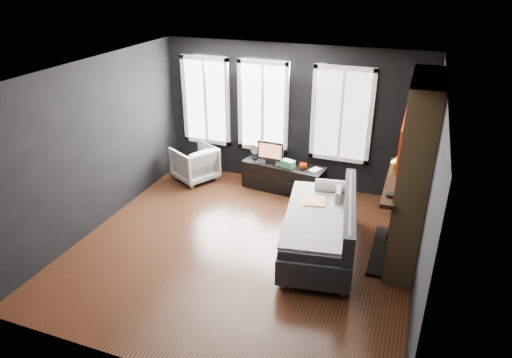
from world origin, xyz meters
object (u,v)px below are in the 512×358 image
(monitor, at_px, (271,151))
(book, at_px, (312,163))
(sofa, at_px, (319,224))
(mantel_vase, at_px, (397,162))
(mug, at_px, (303,165))
(armchair, at_px, (195,162))
(media_console, at_px, (283,177))

(monitor, relative_size, book, 2.36)
(sofa, height_order, mantel_vase, mantel_vase)
(monitor, relative_size, mug, 3.95)
(armchair, bearing_deg, media_console, 124.60)
(book, bearing_deg, sofa, -72.59)
(armchair, height_order, book, armchair)
(media_console, relative_size, monitor, 3.01)
(media_console, bearing_deg, book, 4.70)
(mug, bearing_deg, mantel_vase, -30.63)
(media_console, distance_m, mantel_vase, 2.53)
(sofa, xyz_separation_m, armchair, (-2.91, 1.64, -0.09))
(media_console, height_order, mug, mug)
(sofa, xyz_separation_m, monitor, (-1.37, 1.81, 0.30))
(monitor, height_order, mantel_vase, mantel_vase)
(sofa, bearing_deg, book, 98.44)
(sofa, xyz_separation_m, mug, (-0.71, 1.72, 0.13))
(monitor, relative_size, mantel_vase, 2.87)
(sofa, relative_size, mug, 16.61)
(mantel_vase, bearing_deg, monitor, 155.38)
(media_console, bearing_deg, monitor, -175.50)
(monitor, bearing_deg, sofa, -50.82)
(media_console, distance_m, mug, 0.52)
(sofa, height_order, book, sofa)
(armchair, relative_size, monitor, 1.48)
(media_console, distance_m, monitor, 0.57)
(media_console, height_order, mantel_vase, mantel_vase)
(sofa, xyz_separation_m, mantel_vase, (0.95, 0.74, 0.85))
(armchair, distance_m, mug, 2.22)
(mantel_vase, bearing_deg, armchair, 166.89)
(media_console, height_order, book, book)
(armchair, distance_m, book, 2.38)
(monitor, bearing_deg, book, -1.15)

